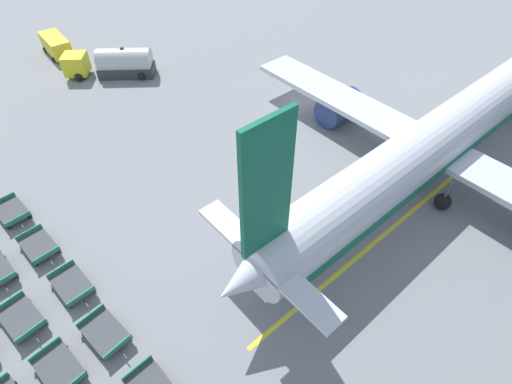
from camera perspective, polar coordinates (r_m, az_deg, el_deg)
The scene contains 11 objects.
ground_plane at distance 41.79m, azimuth 6.38°, elevation 12.76°, with size 500.00×500.00×0.00m, color gray.
airplane at distance 34.30m, azimuth 25.25°, elevation 7.30°, with size 36.93×44.21×13.33m.
fuel_tanker_secondary at distance 48.02m, azimuth -19.32°, elevation 16.91°, with size 7.94×8.67×3.24m.
service_van at distance 55.52m, azimuth -26.68°, elevation 18.28°, with size 5.31×2.88×2.14m.
baggage_dolly_row_mid_a_col_c at distance 27.81m, azimuth -30.52°, elevation -15.28°, with size 3.61×2.07×0.92m.
baggage_dolly_row_mid_a_col_d at distance 25.30m, azimuth -26.33°, elevation -21.70°, with size 3.60×2.02×0.92m.
baggage_dolly_row_mid_b_col_a at distance 34.15m, azimuth -31.56°, elevation -2.37°, with size 3.57×1.96×0.92m.
baggage_dolly_row_mid_b_col_b at distance 30.80m, azimuth -28.62°, elevation -6.76°, with size 3.57×1.96×0.92m.
baggage_dolly_row_mid_b_col_c at distance 27.82m, azimuth -24.83°, elevation -11.91°, with size 3.56×1.94×0.92m.
baggage_dolly_row_mid_b_col_d at distance 25.32m, azimuth -20.78°, elevation -18.29°, with size 3.60×2.05×0.92m.
stand_guidance_stripe at distance 29.39m, azimuth 17.24°, elevation -6.38°, with size 1.25×24.09×0.01m.
Camera 1 is at (22.64, -27.42, 21.95)m, focal length 28.00 mm.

